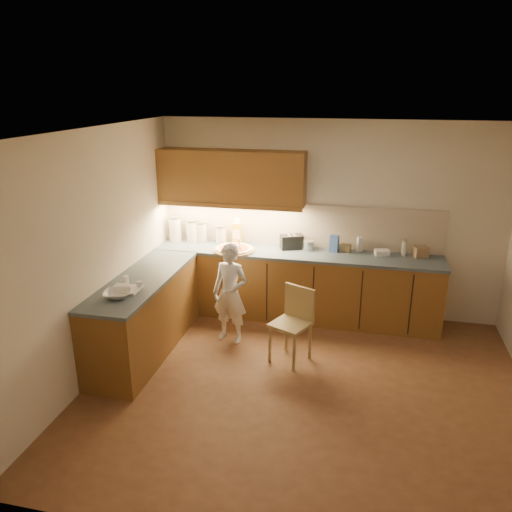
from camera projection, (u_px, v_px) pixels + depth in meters
name	position (u px, v px, depth m)	size (l,w,h in m)	color
room	(311.00, 234.00, 4.64)	(4.54, 4.50, 2.62)	brown
l_counter	(247.00, 294.00, 6.38)	(3.77, 2.62, 0.92)	brown
backsplash	(300.00, 225.00, 6.70)	(3.75, 0.02, 0.58)	#C6B39A
upper_cabinets	(231.00, 177.00, 6.54)	(1.95, 0.36, 0.73)	brown
pizza_on_board	(234.00, 249.00, 6.57)	(0.55, 0.55, 0.22)	#A78253
child	(230.00, 293.00, 6.00)	(0.45, 0.29, 1.23)	white
wooden_chair	(294.00, 319.00, 5.62)	(0.51, 0.51, 0.86)	tan
mixing_bowl	(118.00, 294.00, 5.12)	(0.28, 0.28, 0.07)	silver
canister_a	(175.00, 229.00, 6.95)	(0.18, 0.18, 0.36)	white
canister_b	(192.00, 230.00, 6.94)	(0.18, 0.18, 0.31)	white
canister_c	(202.00, 231.00, 6.94)	(0.15, 0.15, 0.29)	silver
canister_d	(221.00, 234.00, 6.87)	(0.15, 0.15, 0.25)	silver
oil_jug	(237.00, 233.00, 6.81)	(0.12, 0.09, 0.35)	gold
toaster	(292.00, 242.00, 6.64)	(0.33, 0.27, 0.19)	black
steel_pot	(308.00, 245.00, 6.61)	(0.17, 0.17, 0.13)	#B6B6BC
blue_box	(334.00, 244.00, 6.52)	(0.11, 0.08, 0.22)	#3859A8
card_box_a	(345.00, 248.00, 6.54)	(0.14, 0.10, 0.10)	tan
white_bottle	(360.00, 244.00, 6.53)	(0.06, 0.06, 0.19)	silver
flat_pack	(382.00, 252.00, 6.41)	(0.18, 0.12, 0.07)	white
tall_jar	(404.00, 248.00, 6.36)	(0.07, 0.07, 0.21)	silver
card_box_b	(421.00, 252.00, 6.33)	(0.18, 0.14, 0.14)	#A48158
dough_cloth	(126.00, 289.00, 5.32)	(0.31, 0.24, 0.02)	silver
spice_jar_a	(126.00, 280.00, 5.49)	(0.06, 0.06, 0.08)	white
spice_jar_b	(139.00, 285.00, 5.36)	(0.06, 0.06, 0.08)	silver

